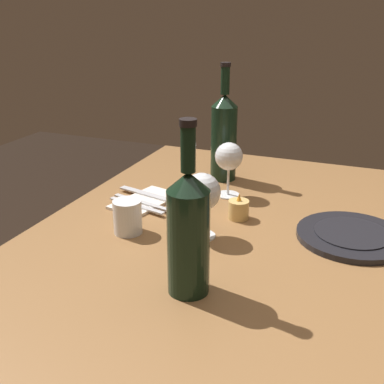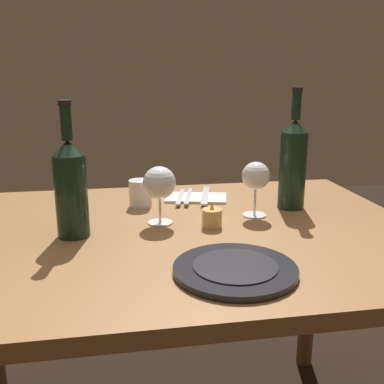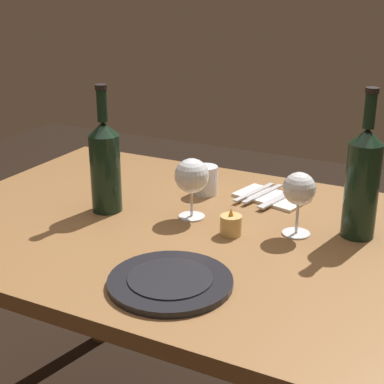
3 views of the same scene
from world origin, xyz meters
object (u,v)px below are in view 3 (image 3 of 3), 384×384
object	(u,v)px
folded_napkin	(271,197)
wine_bottle	(105,164)
wine_glass_right	(192,177)
table_knife	(282,197)
dinner_plate	(170,281)
wine_glass_left	(299,190)
votive_candle	(231,226)
wine_bottle_second	(362,181)
fork_inner	(263,194)
water_tumbler	(206,181)
fork_outer	(254,192)

from	to	relation	value
folded_napkin	wine_bottle	bearing A→B (deg)	-142.46
wine_glass_right	table_knife	size ratio (longest dim) A/B	0.74
dinner_plate	folded_napkin	bearing A→B (deg)	88.22
wine_glass_left	wine_bottle	distance (m)	0.49
votive_candle	dinner_plate	distance (m)	0.27
wine_bottle	wine_bottle_second	world-z (taller)	wine_bottle_second
votive_candle	fork_inner	bearing A→B (deg)	94.12
dinner_plate	folded_napkin	world-z (taller)	dinner_plate
wine_glass_left	dinner_plate	bearing A→B (deg)	-113.23
dinner_plate	fork_inner	distance (m)	0.54
water_tumbler	wine_glass_left	bearing A→B (deg)	-25.38
wine_glass_left	fork_inner	size ratio (longest dim) A/B	0.86
wine_bottle	dinner_plate	xyz separation A→B (m)	(0.34, -0.27, -0.12)
wine_glass_left	fork_inner	xyz separation A→B (m)	(-0.16, 0.19, -0.10)
wine_glass_left	fork_inner	world-z (taller)	wine_glass_left
fork_outer	folded_napkin	bearing A→B (deg)	0.00
fork_outer	water_tumbler	bearing A→B (deg)	-160.15
wine_bottle_second	dinner_plate	world-z (taller)	wine_bottle_second
wine_glass_left	water_tumbler	xyz separation A→B (m)	(-0.31, 0.15, -0.07)
wine_bottle	fork_outer	size ratio (longest dim) A/B	1.84
wine_bottle_second	fork_outer	world-z (taller)	wine_bottle_second
wine_bottle	table_knife	size ratio (longest dim) A/B	1.57
folded_napkin	fork_inner	distance (m)	0.03
dinner_plate	folded_napkin	xyz separation A→B (m)	(0.02, 0.54, -0.00)
wine_glass_right	wine_bottle	bearing A→B (deg)	-165.35
wine_glass_right	votive_candle	xyz separation A→B (m)	(0.13, -0.05, -0.08)
votive_candle	dinner_plate	xyz separation A→B (m)	(-0.01, -0.27, -0.02)
votive_candle	fork_inner	size ratio (longest dim) A/B	0.38
wine_bottle_second	fork_outer	distance (m)	0.36
wine_glass_left	votive_candle	bearing A→B (deg)	-151.83
wine_bottle	fork_outer	distance (m)	0.42
wine_glass_right	table_knife	bearing A→B (deg)	52.36
wine_bottle	table_knife	world-z (taller)	wine_bottle
dinner_plate	wine_bottle	bearing A→B (deg)	141.44
fork_outer	votive_candle	bearing A→B (deg)	-80.58
folded_napkin	fork_outer	xyz separation A→B (m)	(-0.05, 0.00, 0.01)
votive_candle	fork_outer	distance (m)	0.27
water_tumbler	fork_outer	bearing A→B (deg)	19.85
wine_glass_right	fork_inner	world-z (taller)	wine_glass_right
wine_bottle_second	votive_candle	size ratio (longest dim) A/B	5.22
wine_bottle_second	table_knife	distance (m)	0.30
wine_glass_left	fork_inner	bearing A→B (deg)	129.07
votive_candle	folded_napkin	distance (m)	0.27
wine_bottle_second	fork_outer	size ratio (longest dim) A/B	1.96
wine_glass_left	dinner_plate	distance (m)	0.39
wine_glass_left	wine_bottle_second	size ratio (longest dim) A/B	0.44
wine_bottle_second	folded_napkin	distance (m)	0.32
fork_inner	table_knife	bearing A→B (deg)	0.00
dinner_plate	fork_outer	xyz separation A→B (m)	(-0.03, 0.54, 0.00)
votive_candle	dinner_plate	bearing A→B (deg)	-92.32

